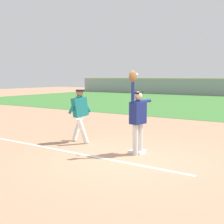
# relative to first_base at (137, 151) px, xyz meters

# --- Properties ---
(ground_plane) EXTENTS (81.02, 81.02, 0.00)m
(ground_plane) POSITION_rel_first_base_xyz_m (0.01, -0.64, -0.04)
(ground_plane) COLOR tan
(chalk_foul_line) EXTENTS (12.00, 0.39, 0.01)m
(chalk_foul_line) POSITION_rel_first_base_xyz_m (-4.00, -0.90, -0.04)
(chalk_foul_line) COLOR white
(chalk_foul_line) RESTS_ON ground_plane
(first_base) EXTENTS (0.39, 0.39, 0.08)m
(first_base) POSITION_rel_first_base_xyz_m (0.00, 0.00, 0.00)
(first_base) COLOR white
(first_base) RESTS_ON ground_plane
(fielder) EXTENTS (0.34, 0.90, 2.28)m
(fielder) POSITION_rel_first_base_xyz_m (0.09, -0.16, 1.08)
(fielder) COLOR silver
(fielder) RESTS_ON ground_plane
(runner) EXTENTS (0.76, 0.82, 1.72)m
(runner) POSITION_rel_first_base_xyz_m (-2.19, 0.18, 0.96)
(runner) COLOR white
(runner) RESTS_ON ground_plane
(baseball) EXTENTS (0.07, 0.07, 0.07)m
(baseball) POSITION_rel_first_base_xyz_m (-0.04, -0.01, 2.14)
(baseball) COLOR white
(parked_car_tan) EXTENTS (4.55, 2.42, 1.25)m
(parked_car_tan) POSITION_rel_first_base_xyz_m (-7.52, 30.11, 0.63)
(parked_car_tan) COLOR tan
(parked_car_tan) RESTS_ON ground_plane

